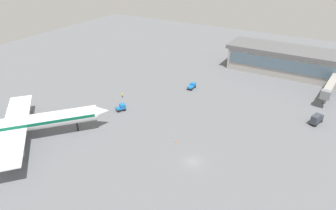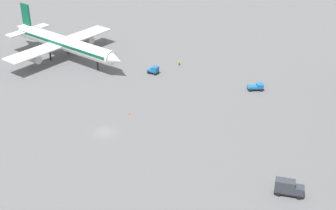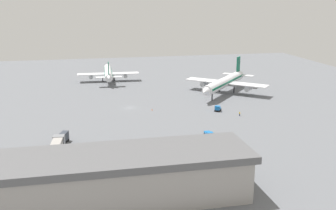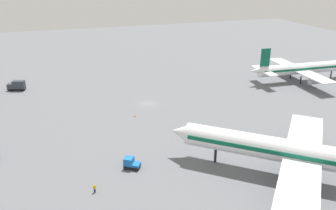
% 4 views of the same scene
% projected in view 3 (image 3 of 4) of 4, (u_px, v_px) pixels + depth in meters
% --- Properties ---
extents(ground, '(288.00, 288.00, 0.00)m').
position_uv_depth(ground, '(130.00, 108.00, 168.14)').
color(ground, slate).
extents(terminal_building, '(67.45, 17.38, 11.15)m').
position_uv_depth(terminal_building, '(102.00, 178.00, 89.87)').
color(terminal_building, '#9E9993').
rests_on(terminal_building, ground).
extents(airplane_at_gate, '(37.40, 40.89, 15.20)m').
position_uv_depth(airplane_at_gate, '(225.00, 82.00, 191.53)').
color(airplane_at_gate, white).
rests_on(airplane_at_gate, ground).
extents(airplane_taxiing, '(33.13, 41.31, 12.57)m').
position_uv_depth(airplane_taxiing, '(108.00, 73.00, 220.87)').
color(airplane_taxiing, white).
rests_on(airplane_taxiing, ground).
extents(baggage_tug, '(3.50, 3.75, 2.30)m').
position_uv_depth(baggage_tug, '(218.00, 108.00, 162.75)').
color(baggage_tug, black).
rests_on(baggage_tug, ground).
extents(catering_truck, '(3.56, 5.91, 3.30)m').
position_uv_depth(catering_truck, '(63.00, 138.00, 127.21)').
color(catering_truck, black).
rests_on(catering_truck, ground).
extents(pushback_tractor, '(2.20, 4.40, 1.90)m').
position_uv_depth(pushback_tractor, '(209.00, 134.00, 133.09)').
color(pushback_tractor, black).
rests_on(pushback_tractor, ground).
extents(ground_crew_worker, '(0.43, 0.58, 1.67)m').
position_uv_depth(ground_crew_worker, '(240.00, 114.00, 156.38)').
color(ground_crew_worker, '#1E2338').
rests_on(ground_crew_worker, ground).
extents(jet_bridge, '(4.95, 22.06, 6.74)m').
position_uv_depth(jet_bridge, '(54.00, 153.00, 105.54)').
color(jet_bridge, '#9E9993').
rests_on(jet_bridge, ground).
extents(safety_cone_near_gate, '(0.44, 0.44, 0.60)m').
position_uv_depth(safety_cone_near_gate, '(152.00, 110.00, 164.33)').
color(safety_cone_near_gate, '#EA590C').
rests_on(safety_cone_near_gate, ground).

